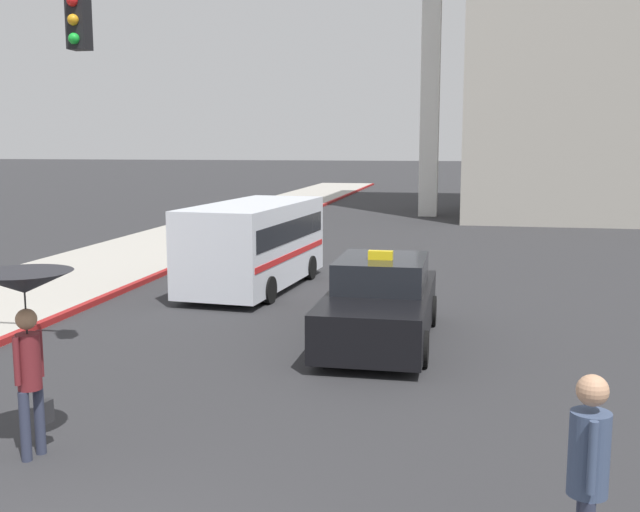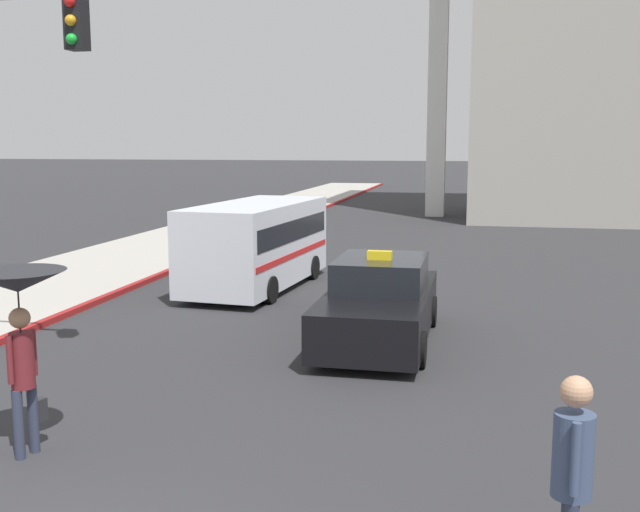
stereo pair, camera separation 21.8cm
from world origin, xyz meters
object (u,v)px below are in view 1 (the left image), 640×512
at_px(pedestrian_with_umbrella, 26,305).
at_px(pedestrian_man, 588,465).
at_px(ambulance_van, 254,241).
at_px(taxi, 380,304).

bearing_deg(pedestrian_with_umbrella, pedestrian_man, -92.19).
bearing_deg(pedestrian_with_umbrella, ambulance_van, 14.66).
xyz_separation_m(taxi, ambulance_van, (-3.66, 4.42, 0.49)).
height_order(taxi, ambulance_van, ambulance_van).
distance_m(ambulance_van, pedestrian_man, 13.37).
height_order(taxi, pedestrian_with_umbrella, pedestrian_with_umbrella).
bearing_deg(pedestrian_man, taxi, -159.08).
height_order(pedestrian_with_umbrella, pedestrian_man, pedestrian_with_umbrella).
bearing_deg(ambulance_van, taxi, 134.65).
bearing_deg(taxi, pedestrian_with_umbrella, 60.54).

